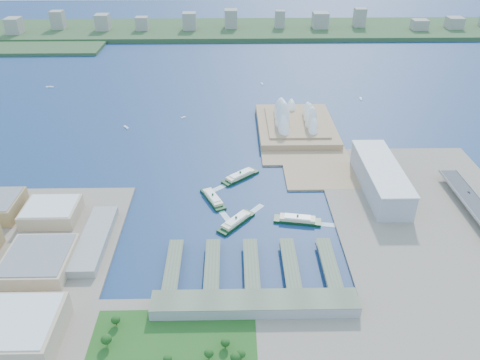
{
  "coord_description": "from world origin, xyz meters",
  "views": [
    {
      "loc": [
        -5.32,
        -458.76,
        344.97
      ],
      "look_at": [
        4.79,
        82.64,
        18.0
      ],
      "focal_mm": 35.0,
      "sensor_mm": 36.0,
      "label": 1
    }
  ],
  "objects_px": {
    "ferry_c": "(236,220)",
    "car_c": "(469,192)",
    "toaster_building": "(380,178)",
    "ferry_a": "(213,197)",
    "opera_house": "(297,113)",
    "ferry_d": "(297,218)",
    "ferry_b": "(240,175)"
  },
  "relations": [
    {
      "from": "toaster_building",
      "to": "ferry_d",
      "type": "xyz_separation_m",
      "value": [
        -120.32,
        -69.65,
        -15.0
      ]
    },
    {
      "from": "car_c",
      "to": "toaster_building",
      "type": "bearing_deg",
      "value": 164.82
    },
    {
      "from": "ferry_d",
      "to": "car_c",
      "type": "distance_m",
      "value": 233.01
    },
    {
      "from": "ferry_d",
      "to": "ferry_b",
      "type": "bearing_deg",
      "value": 42.66
    },
    {
      "from": "ferry_d",
      "to": "car_c",
      "type": "height_order",
      "value": "car_c"
    },
    {
      "from": "ferry_a",
      "to": "ferry_d",
      "type": "relative_size",
      "value": 0.97
    },
    {
      "from": "opera_house",
      "to": "ferry_d",
      "type": "distance_m",
      "value": 272.64
    },
    {
      "from": "ferry_a",
      "to": "ferry_b",
      "type": "height_order",
      "value": "ferry_b"
    },
    {
      "from": "toaster_building",
      "to": "car_c",
      "type": "relative_size",
      "value": 33.0
    },
    {
      "from": "ferry_a",
      "to": "car_c",
      "type": "height_order",
      "value": "car_c"
    },
    {
      "from": "ferry_b",
      "to": "car_c",
      "type": "relative_size",
      "value": 12.78
    },
    {
      "from": "ferry_c",
      "to": "toaster_building",
      "type": "bearing_deg",
      "value": -119.76
    },
    {
      "from": "ferry_a",
      "to": "ferry_d",
      "type": "height_order",
      "value": "ferry_d"
    },
    {
      "from": "opera_house",
      "to": "ferry_c",
      "type": "bearing_deg",
      "value": -111.36
    },
    {
      "from": "ferry_a",
      "to": "ferry_d",
      "type": "bearing_deg",
      "value": -49.91
    },
    {
      "from": "opera_house",
      "to": "toaster_building",
      "type": "xyz_separation_m",
      "value": [
        90.0,
        -200.0,
        -11.5
      ]
    },
    {
      "from": "opera_house",
      "to": "ferry_d",
      "type": "height_order",
      "value": "opera_house"
    },
    {
      "from": "ferry_b",
      "to": "ferry_a",
      "type": "bearing_deg",
      "value": -74.26
    },
    {
      "from": "toaster_building",
      "to": "ferry_d",
      "type": "relative_size",
      "value": 2.66
    },
    {
      "from": "toaster_building",
      "to": "ferry_a",
      "type": "height_order",
      "value": "toaster_building"
    },
    {
      "from": "ferry_b",
      "to": "car_c",
      "type": "bearing_deg",
      "value": 36.51
    },
    {
      "from": "ferry_c",
      "to": "car_c",
      "type": "xyz_separation_m",
      "value": [
        305.34,
        42.36,
        10.07
      ]
    },
    {
      "from": "toaster_building",
      "to": "car_c",
      "type": "height_order",
      "value": "toaster_building"
    },
    {
      "from": "ferry_a",
      "to": "ferry_b",
      "type": "distance_m",
      "value": 68.26
    },
    {
      "from": "opera_house",
      "to": "ferry_c",
      "type": "relative_size",
      "value": 3.11
    },
    {
      "from": "opera_house",
      "to": "ferry_c",
      "type": "xyz_separation_m",
      "value": [
        -106.34,
        -271.94,
        -26.54
      ]
    },
    {
      "from": "opera_house",
      "to": "car_c",
      "type": "xyz_separation_m",
      "value": [
        199.0,
        -229.58,
        -16.47
      ]
    },
    {
      "from": "ferry_b",
      "to": "ferry_c",
      "type": "xyz_separation_m",
      "value": [
        -7.24,
        -109.57,
        -0.21
      ]
    },
    {
      "from": "toaster_building",
      "to": "ferry_a",
      "type": "bearing_deg",
      "value": -175.13
    },
    {
      "from": "ferry_a",
      "to": "ferry_b",
      "type": "xyz_separation_m",
      "value": [
        37.65,
        56.93,
        0.33
      ]
    },
    {
      "from": "toaster_building",
      "to": "ferry_d",
      "type": "distance_m",
      "value": 139.84
    },
    {
      "from": "toaster_building",
      "to": "ferry_a",
      "type": "distance_m",
      "value": 228.07
    }
  ]
}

